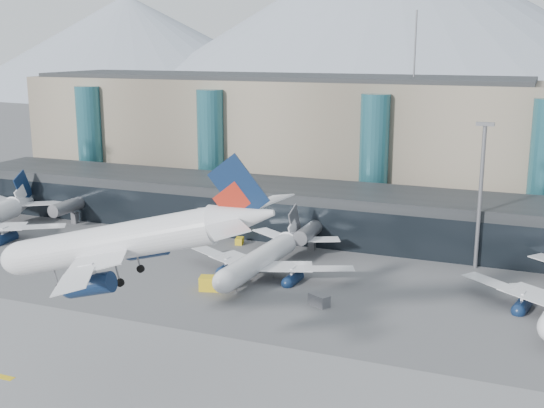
{
  "coord_description": "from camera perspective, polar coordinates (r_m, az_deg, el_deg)",
  "views": [
    {
      "loc": [
        39.46,
        -71.34,
        38.22
      ],
      "look_at": [
        -2.17,
        32.0,
        12.18
      ],
      "focal_mm": 45.0,
      "sensor_mm": 36.0,
      "label": 1
    }
  ],
  "objects": [
    {
      "name": "mountain_ridge",
      "position": [
        452.02,
        19.51,
        13.38
      ],
      "size": [
        910.0,
        400.0,
        110.0
      ],
      "color": "gray",
      "rests_on": "ground"
    },
    {
      "name": "teal_towers",
      "position": [
        157.09,
        1.39,
        4.29
      ],
      "size": [
        116.4,
        19.4,
        46.0
      ],
      "color": "#286370",
      "rests_on": "ground"
    },
    {
      "name": "terminal_main",
      "position": [
        175.23,
        0.16,
        5.69
      ],
      "size": [
        130.0,
        30.0,
        31.0
      ],
      "color": "gray",
      "rests_on": "ground"
    },
    {
      "name": "veh_b",
      "position": [
        134.33,
        -2.74,
        -3.1
      ],
      "size": [
        1.85,
        2.51,
        1.3
      ],
      "primitive_type": "cube",
      "rotation": [
        0.0,
        0.0,
        1.79
      ],
      "color": "gold",
      "rests_on": "ground"
    },
    {
      "name": "hero_jet",
      "position": [
        75.62,
        -11.05,
        -2.23
      ],
      "size": [
        35.12,
        35.41,
        11.46
      ],
      "rotation": [
        0.0,
        -0.24,
        0.1
      ],
      "color": "silver",
      "rests_on": "ground"
    },
    {
      "name": "runway_strip",
      "position": [
        78.68,
        -11.88,
        -16.2
      ],
      "size": [
        400.0,
        40.0,
        0.04
      ],
      "primitive_type": "cube",
      "color": "slate",
      "rests_on": "ground"
    },
    {
      "name": "lightmast_mid",
      "position": [
        122.06,
        17.07,
        1.33
      ],
      "size": [
        3.0,
        1.2,
        25.6
      ],
      "color": "slate",
      "rests_on": "ground"
    },
    {
      "name": "veh_c",
      "position": [
        103.5,
        3.97,
        -8.02
      ],
      "size": [
        3.64,
        3.04,
        1.79
      ],
      "primitive_type": "cube",
      "rotation": [
        0.0,
        0.0,
        -0.5
      ],
      "color": "#505055",
      "rests_on": "ground"
    },
    {
      "name": "jet_parked_mid",
      "position": [
        117.19,
        -0.38,
        -3.8
      ],
      "size": [
        33.16,
        32.5,
        10.7
      ],
      "rotation": [
        0.0,
        0.0,
        1.51
      ],
      "color": "silver",
      "rests_on": "ground"
    },
    {
      "name": "veh_h",
      "position": [
        109.81,
        -5.0,
        -6.64
      ],
      "size": [
        4.54,
        3.19,
        2.27
      ],
      "primitive_type": "cube",
      "rotation": [
        0.0,
        0.0,
        0.28
      ],
      "color": "gold",
      "rests_on": "ground"
    },
    {
      "name": "veh_a",
      "position": [
        132.43,
        -11.83,
        -3.47
      ],
      "size": [
        3.87,
        2.92,
        1.93
      ],
      "primitive_type": "cube",
      "rotation": [
        0.0,
        0.0,
        0.32
      ],
      "color": "silver",
      "rests_on": "ground"
    },
    {
      "name": "veh_g",
      "position": [
        115.14,
        19.64,
        -6.71
      ],
      "size": [
        1.91,
        2.39,
        1.22
      ],
      "primitive_type": "cube",
      "rotation": [
        0.0,
        0.0,
        -1.19
      ],
      "color": "silver",
      "rests_on": "ground"
    },
    {
      "name": "ground",
      "position": [
        90.04,
        -6.48,
        -12.05
      ],
      "size": [
        900.0,
        900.0,
        0.0
      ],
      "primitive_type": "plane",
      "color": "#515154",
      "rests_on": "ground"
    },
    {
      "name": "concourse",
      "position": [
        139.01,
        4.79,
        -0.73
      ],
      "size": [
        170.0,
        27.0,
        10.0
      ],
      "color": "black",
      "rests_on": "ground"
    },
    {
      "name": "runway_markings",
      "position": [
        78.67,
        -11.88,
        -16.18
      ],
      "size": [
        128.0,
        1.0,
        0.02
      ],
      "color": "gold",
      "rests_on": "ground"
    }
  ]
}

